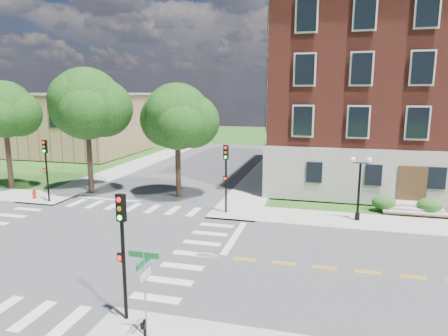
% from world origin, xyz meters
% --- Properties ---
extents(ground, '(160.00, 160.00, 0.00)m').
position_xyz_m(ground, '(0.00, 0.00, 0.00)').
color(ground, '#1A4814').
rests_on(ground, ground).
extents(road_ew, '(90.00, 12.00, 0.01)m').
position_xyz_m(road_ew, '(0.00, 0.00, 0.01)').
color(road_ew, '#3D3D3F').
rests_on(road_ew, ground).
extents(road_ns, '(12.00, 90.00, 0.01)m').
position_xyz_m(road_ns, '(0.00, 0.00, 0.01)').
color(road_ns, '#3D3D3F').
rests_on(road_ns, ground).
extents(sidewalk_ne, '(34.00, 34.00, 0.12)m').
position_xyz_m(sidewalk_ne, '(15.38, 15.38, 0.06)').
color(sidewalk_ne, '#9E9B93').
rests_on(sidewalk_ne, ground).
extents(sidewalk_nw, '(34.00, 34.00, 0.12)m').
position_xyz_m(sidewalk_nw, '(-15.38, 15.38, 0.06)').
color(sidewalk_nw, '#9E9B93').
rests_on(sidewalk_nw, ground).
extents(crosswalk_east, '(2.20, 10.20, 0.02)m').
position_xyz_m(crosswalk_east, '(7.20, 0.00, 0.00)').
color(crosswalk_east, silver).
rests_on(crosswalk_east, ground).
extents(stop_bar_east, '(0.40, 5.50, 0.00)m').
position_xyz_m(stop_bar_east, '(8.80, 3.00, 0.00)').
color(stop_bar_east, silver).
rests_on(stop_bar_east, ground).
extents(main_building, '(30.60, 22.40, 16.50)m').
position_xyz_m(main_building, '(24.00, 21.99, 8.34)').
color(main_building, gray).
rests_on(main_building, ground).
extents(secondary_building, '(20.40, 15.40, 8.30)m').
position_xyz_m(secondary_building, '(-22.00, 30.00, 4.28)').
color(secondary_building, '#977653').
rests_on(secondary_building, ground).
extents(tree_b, '(4.89, 4.89, 9.36)m').
position_xyz_m(tree_b, '(-13.08, 9.73, 7.01)').
color(tree_b, '#302118').
rests_on(tree_b, ground).
extents(tree_c, '(5.92, 5.92, 10.39)m').
position_xyz_m(tree_c, '(-5.47, 10.35, 7.53)').
color(tree_c, '#302118').
rests_on(tree_c, ground).
extents(tree_d, '(5.30, 5.30, 9.12)m').
position_xyz_m(tree_d, '(2.25, 10.91, 6.56)').
color(tree_d, '#302118').
rests_on(tree_d, ground).
extents(traffic_signal_se, '(0.37, 0.44, 4.80)m').
position_xyz_m(traffic_signal_se, '(6.85, -6.63, 3.19)').
color(traffic_signal_se, black).
rests_on(traffic_signal_se, ground).
extents(traffic_signal_ne, '(0.35, 0.40, 4.80)m').
position_xyz_m(traffic_signal_ne, '(7.15, 7.35, 3.19)').
color(traffic_signal_ne, black).
rests_on(traffic_signal_ne, ground).
extents(traffic_signal_nw, '(0.33, 0.37, 4.80)m').
position_xyz_m(traffic_signal_nw, '(-6.89, 6.73, 3.19)').
color(traffic_signal_nw, black).
rests_on(traffic_signal_nw, ground).
extents(twin_lamp_west, '(1.36, 0.36, 4.23)m').
position_xyz_m(twin_lamp_west, '(16.02, 7.91, 2.52)').
color(twin_lamp_west, black).
rests_on(twin_lamp_west, ground).
extents(street_sign_pole, '(1.10, 1.10, 3.10)m').
position_xyz_m(street_sign_pole, '(8.08, -7.46, 2.31)').
color(street_sign_pole, gray).
rests_on(street_sign_pole, ground).
extents(push_button_post, '(0.14, 0.21, 1.20)m').
position_xyz_m(push_button_post, '(8.45, -8.35, 0.80)').
color(push_button_post, black).
rests_on(push_button_post, ground).
extents(fire_hydrant, '(0.35, 0.35, 0.75)m').
position_xyz_m(fire_hydrant, '(-8.63, 7.23, 0.46)').
color(fire_hydrant, '#AB1A0D').
rests_on(fire_hydrant, ground).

